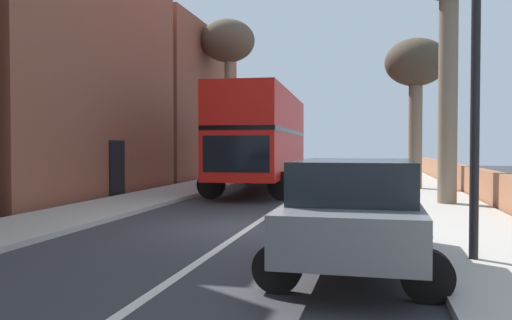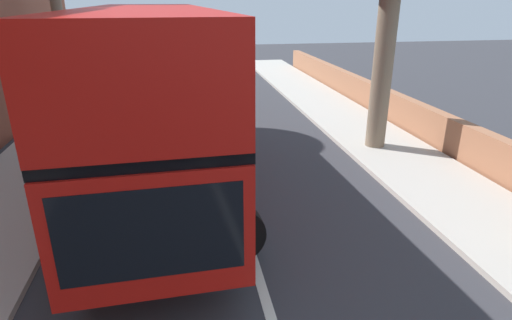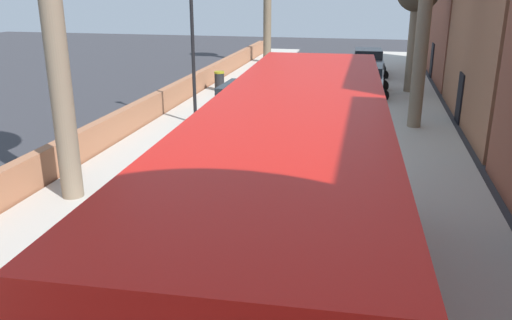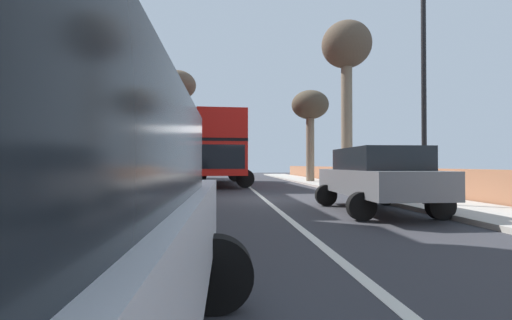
{
  "view_description": "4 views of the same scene",
  "coord_description": "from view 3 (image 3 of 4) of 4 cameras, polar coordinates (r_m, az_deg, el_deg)",
  "views": [
    {
      "loc": [
        2.71,
        -11.64,
        1.88
      ],
      "look_at": [
        -0.59,
        3.33,
        1.48
      ],
      "focal_mm": 36.36,
      "sensor_mm": 36.0,
      "label": 1
    },
    {
      "loc": [
        -1.05,
        -0.02,
        4.24
      ],
      "look_at": [
        0.49,
        8.52,
        0.89
      ],
      "focal_mm": 29.51,
      "sensor_mm": 36.0,
      "label": 2
    },
    {
      "loc": [
        -2.69,
        17.27,
        5.64
      ],
      "look_at": [
        0.22,
        3.87,
        1.04
      ],
      "focal_mm": 36.93,
      "sensor_mm": 36.0,
      "label": 3
    },
    {
      "loc": [
        -1.53,
        -12.61,
        1.24
      ],
      "look_at": [
        0.03,
        3.32,
        1.46
      ],
      "focal_mm": 24.56,
      "sensor_mm": 36.0,
      "label": 4
    }
  ],
  "objects": [
    {
      "name": "lamppost_right",
      "position": [
        21.55,
        -6.92,
        13.52
      ],
      "size": [
        0.32,
        0.32,
        6.31
      ],
      "color": "black",
      "rests_on": "sidewalk_right"
    },
    {
      "name": "road_centre_line",
      "position": [
        18.37,
        3.23,
        0.63
      ],
      "size": [
        0.16,
        54.0,
        0.01
      ],
      "primitive_type": "cube",
      "color": "silver",
      "rests_on": "ground"
    },
    {
      "name": "double_decker_bus",
      "position": [
        8.32,
        4.43,
        -4.8
      ],
      "size": [
        3.84,
        10.65,
        4.06
      ],
      "color": "red",
      "rests_on": "ground"
    },
    {
      "name": "parked_car_grey_right_2",
      "position": [
        22.19,
        -1.57,
        6.32
      ],
      "size": [
        2.54,
        4.6,
        1.68
      ],
      "color": "slate",
      "rests_on": "ground"
    },
    {
      "name": "litter_bin_right",
      "position": [
        28.98,
        -3.99,
        8.55
      ],
      "size": [
        0.55,
        0.55,
        1.03
      ],
      "color": "black",
      "rests_on": "sidewalk_right"
    },
    {
      "name": "parked_car_white_left_0",
      "position": [
        28.69,
        11.84,
        8.66
      ],
      "size": [
        2.49,
        4.41,
        1.59
      ],
      "color": "silver",
      "rests_on": "ground"
    },
    {
      "name": "sidewalk_right",
      "position": [
        19.67,
        -11.0,
        1.7
      ],
      "size": [
        2.6,
        60.0,
        0.12
      ],
      "primitive_type": "cube",
      "color": "#B2ADA3",
      "rests_on": "ground"
    },
    {
      "name": "boundary_wall_right",
      "position": [
        20.19,
        -15.15,
        3.28
      ],
      "size": [
        0.36,
        54.0,
        1.1
      ],
      "primitive_type": "cube",
      "color": "#9E6647",
      "rests_on": "ground"
    },
    {
      "name": "ground_plane",
      "position": [
        18.37,
        3.23,
        0.61
      ],
      "size": [
        84.0,
        84.0,
        0.0
      ],
      "primitive_type": "plane",
      "color": "#333338"
    },
    {
      "name": "parked_car_grey_left_1",
      "position": [
        34.9,
        12.02,
        10.43
      ],
      "size": [
        2.64,
        4.37,
        1.71
      ],
      "color": "slate",
      "rests_on": "ground"
    },
    {
      "name": "sidewalk_left",
      "position": [
        18.29,
        18.57,
        -0.24
      ],
      "size": [
        2.6,
        60.0,
        0.12
      ],
      "primitive_type": "cube",
      "color": "#B2ADA3",
      "rests_on": "ground"
    },
    {
      "name": "street_tree_left_4",
      "position": [
        29.44,
        17.09,
        16.24
      ],
      "size": [
        2.18,
        2.18,
        6.18
      ],
      "color": "#7A6B56",
      "rests_on": "sidewalk_left"
    }
  ]
}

